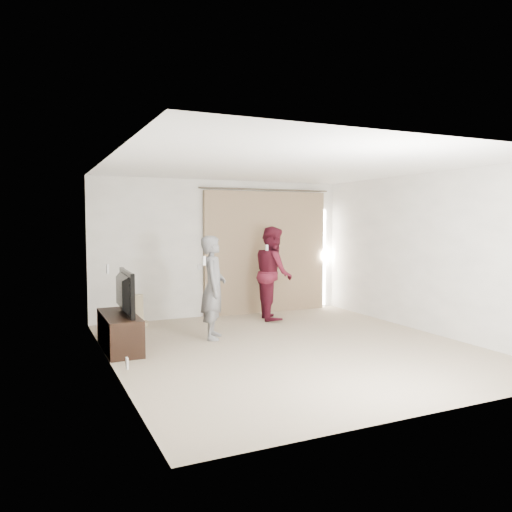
{
  "coord_description": "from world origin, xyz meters",
  "views": [
    {
      "loc": [
        -3.41,
        -6.23,
        1.82
      ],
      "look_at": [
        -0.0,
        1.2,
        1.24
      ],
      "focal_mm": 35.0,
      "sensor_mm": 36.0,
      "label": 1
    }
  ],
  "objects_px": {
    "tv": "(119,293)",
    "person_man": "(213,287)",
    "tv_console": "(120,332)",
    "person_woman": "(273,273)"
  },
  "relations": [
    {
      "from": "tv_console",
      "to": "person_woman",
      "type": "height_order",
      "value": "person_woman"
    },
    {
      "from": "person_man",
      "to": "person_woman",
      "type": "bearing_deg",
      "value": 33.3
    },
    {
      "from": "tv",
      "to": "person_woman",
      "type": "height_order",
      "value": "person_woman"
    },
    {
      "from": "tv_console",
      "to": "tv",
      "type": "xyz_separation_m",
      "value": [
        0.0,
        0.0,
        0.56
      ]
    },
    {
      "from": "tv",
      "to": "person_man",
      "type": "relative_size",
      "value": 0.68
    },
    {
      "from": "person_man",
      "to": "person_woman",
      "type": "height_order",
      "value": "person_woman"
    },
    {
      "from": "person_woman",
      "to": "person_man",
      "type": "bearing_deg",
      "value": -146.7
    },
    {
      "from": "person_man",
      "to": "tv_console",
      "type": "bearing_deg",
      "value": -177.25
    },
    {
      "from": "tv_console",
      "to": "person_man",
      "type": "distance_m",
      "value": 1.54
    },
    {
      "from": "tv",
      "to": "tv_console",
      "type": "bearing_deg",
      "value": -178.2
    }
  ]
}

